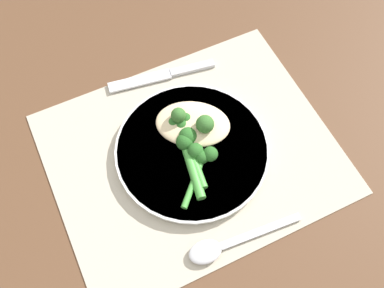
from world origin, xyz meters
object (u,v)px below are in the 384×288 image
broccoli_stalk_right (189,148)px  spoon (219,247)px  broccoli_stalk_left (185,134)px  broccoli_stalk_front (202,158)px  knife (164,75)px  chicken_fillet (193,124)px  plate (192,150)px

broccoli_stalk_right → spoon: (-0.02, -0.15, -0.02)m
broccoli_stalk_right → broccoli_stalk_left: bearing=89.3°
broccoli_stalk_left → spoon: bearing=-92.4°
broccoli_stalk_front → knife: (0.02, 0.18, -0.02)m
broccoli_stalk_front → knife: broccoli_stalk_front is taller
broccoli_stalk_left → chicken_fillet: bearing=37.5°
chicken_fillet → broccoli_stalk_right: bearing=-123.4°
broccoli_stalk_left → broccoli_stalk_right: bearing=-93.2°
chicken_fillet → broccoli_stalk_front: bearing=-103.0°
chicken_fillet → broccoli_stalk_left: 0.02m
spoon → broccoli_stalk_front: bearing=-10.9°
broccoli_stalk_left → knife: size_ratio=0.68×
plate → broccoli_stalk_right: bearing=-158.2°
chicken_fillet → broccoli_stalk_front: size_ratio=1.63×
broccoli_stalk_right → spoon: size_ratio=0.65×
chicken_fillet → broccoli_stalk_right: 0.04m
knife → spoon: size_ratio=1.08×
knife → plate: bearing=-178.3°
broccoli_stalk_right → broccoli_stalk_front: 0.03m
plate → broccoli_stalk_front: (0.00, -0.03, 0.02)m
broccoli_stalk_left → broccoli_stalk_right: 0.03m
broccoli_stalk_right → spoon: broccoli_stalk_right is taller
chicken_fillet → broccoli_stalk_right: size_ratio=1.27×
plate → broccoli_stalk_front: 0.03m
broccoli_stalk_left → broccoli_stalk_front: size_ratio=1.46×
chicken_fillet → broccoli_stalk_left: (-0.02, -0.01, -0.00)m
broccoli_stalk_left → spoon: broccoli_stalk_left is taller
chicken_fillet → broccoli_stalk_right: (-0.02, -0.04, 0.00)m
chicken_fillet → broccoli_stalk_left: size_ratio=1.12×
broccoli_stalk_right → broccoli_stalk_front: bearing=-55.9°
knife → broccoli_stalk_right: bearing=179.5°
broccoli_stalk_left → broccoli_stalk_front: 0.05m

